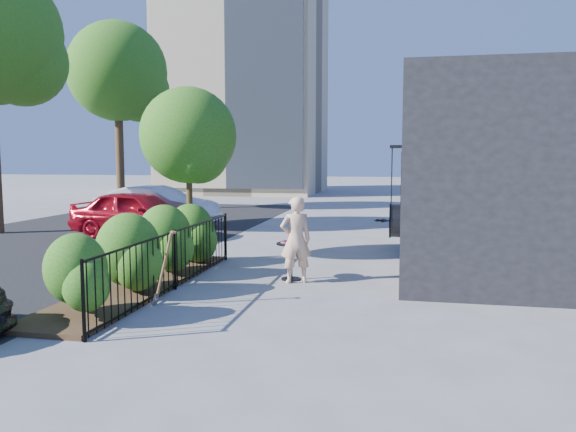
% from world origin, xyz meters
% --- Properties ---
extents(ground, '(120.00, 120.00, 0.00)m').
position_xyz_m(ground, '(0.00, 0.00, 0.00)').
color(ground, gray).
rests_on(ground, ground).
extents(shop_building, '(6.22, 9.00, 4.00)m').
position_xyz_m(shop_building, '(5.50, 4.50, 2.00)').
color(shop_building, black).
rests_on(shop_building, ground).
extents(fence, '(0.05, 6.05, 1.10)m').
position_xyz_m(fence, '(-1.50, 0.00, 0.56)').
color(fence, black).
rests_on(fence, ground).
extents(planting_bed, '(1.30, 6.00, 0.08)m').
position_xyz_m(planting_bed, '(-2.20, 0.00, 0.04)').
color(planting_bed, '#382616').
rests_on(planting_bed, ground).
extents(shrubs, '(1.10, 5.60, 1.24)m').
position_xyz_m(shrubs, '(-2.10, 0.10, 0.70)').
color(shrubs, '#215713').
rests_on(shrubs, ground).
extents(patio_tree, '(2.20, 2.20, 3.94)m').
position_xyz_m(patio_tree, '(-2.24, 2.76, 2.76)').
color(patio_tree, '#3F2B19').
rests_on(patio_tree, ground).
extents(street, '(9.00, 30.00, 0.01)m').
position_xyz_m(street, '(-7.00, 3.00, 0.00)').
color(street, black).
rests_on(street, ground).
extents(street_tree_far, '(4.40, 4.40, 8.28)m').
position_xyz_m(street_tree_far, '(-9.94, 13.96, 5.92)').
color(street_tree_far, '#3F2B19').
rests_on(street_tree_far, ground).
extents(cafe_table, '(0.58, 0.58, 0.78)m').
position_xyz_m(cafe_table, '(0.41, 1.22, 0.50)').
color(cafe_table, black).
rests_on(cafe_table, ground).
extents(woman, '(0.72, 0.61, 1.66)m').
position_xyz_m(woman, '(0.55, 0.99, 0.83)').
color(woman, beige).
rests_on(woman, ground).
extents(shovel, '(0.42, 0.16, 1.26)m').
position_xyz_m(shovel, '(-1.25, -1.10, 0.55)').
color(shovel, brown).
rests_on(shovel, ground).
extents(car_red, '(4.31, 2.09, 1.42)m').
position_xyz_m(car_red, '(-5.21, 6.10, 0.71)').
color(car_red, '#A60D1D').
rests_on(car_red, ground).
extents(car_silver, '(4.37, 1.82, 1.41)m').
position_xyz_m(car_silver, '(-5.79, 8.67, 0.70)').
color(car_silver, '#BABABF').
rests_on(car_silver, ground).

